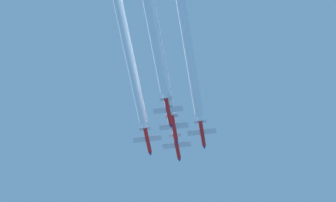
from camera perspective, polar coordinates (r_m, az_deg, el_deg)
The scene contains 10 objects.
jet_lead at distance 322.78m, azimuth 0.52°, elevation -2.64°, with size 9.18×13.37×3.21m.
jet_left_wingman at distance 318.90m, azimuth -1.17°, elevation -2.28°, with size 9.18×13.37×3.21m.
jet_right_wingman at distance 316.74m, azimuth 1.97°, elevation -1.88°, with size 9.18×13.37×3.21m.
jet_slot at distance 312.73m, azimuth 0.35°, elevation -1.56°, with size 9.18×13.37×3.21m.
jet_high_trail at distance 305.84m, azimuth 0.02°, elevation -0.61°, with size 9.18×13.37×3.21m.
smoke_trail_lead at distance 299.54m, azimuth -0.37°, elevation 2.14°, with size 2.70×58.17×2.70m.
smoke_trail_left_wingman at distance 294.02m, azimuth -2.32°, elevation 3.07°, with size 2.70×64.65×2.70m.
smoke_trail_right_wingman at distance 291.23m, azimuth 1.07°, elevation 3.68°, with size 2.70×66.42×2.70m.
smoke_trail_slot at distance 286.22m, azimuth -0.77°, elevation 4.46°, with size 2.70×70.93×2.70m.
smoke_trail_high_trail at distance 282.51m, azimuth -1.03°, elevation 4.92°, with size 2.70×62.12×2.70m.
Camera 1 is at (28.06, -216.80, 1.53)m, focal length 106.41 mm.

